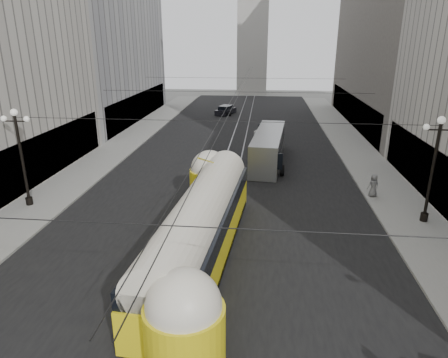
# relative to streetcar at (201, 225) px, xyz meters

# --- Properties ---
(road) EXTENTS (20.00, 85.00, 0.02)m
(road) POSITION_rel_streetcar_xyz_m (0.15, 19.91, -1.83)
(road) COLOR black
(road) RESTS_ON ground
(sidewalk_left) EXTENTS (4.00, 72.00, 0.15)m
(sidewalk_left) POSITION_rel_streetcar_xyz_m (-11.85, 23.41, -1.76)
(sidewalk_left) COLOR gray
(sidewalk_left) RESTS_ON ground
(sidewalk_right) EXTENTS (4.00, 72.00, 0.15)m
(sidewalk_right) POSITION_rel_streetcar_xyz_m (12.15, 23.41, -1.76)
(sidewalk_right) COLOR gray
(sidewalk_right) RESTS_ON ground
(rail_left) EXTENTS (0.12, 85.00, 0.04)m
(rail_left) POSITION_rel_streetcar_xyz_m (-0.60, 19.91, -1.83)
(rail_left) COLOR gray
(rail_left) RESTS_ON ground
(rail_right) EXTENTS (0.12, 85.00, 0.04)m
(rail_right) POSITION_rel_streetcar_xyz_m (0.90, 19.91, -1.83)
(rail_right) COLOR gray
(rail_right) RESTS_ON ground
(building_left_far) EXTENTS (12.60, 28.60, 28.60)m
(building_left_far) POSITION_rel_streetcar_xyz_m (-19.84, 35.41, 12.48)
(building_left_far) COLOR #999999
(building_left_far) RESTS_ON ground
(distant_tower) EXTENTS (6.00, 6.00, 31.36)m
(distant_tower) POSITION_rel_streetcar_xyz_m (0.15, 67.41, 13.14)
(distant_tower) COLOR #B2AFA8
(distant_tower) RESTS_ON ground
(lamppost_left_mid) EXTENTS (1.86, 0.44, 6.37)m
(lamppost_left_mid) POSITION_rel_streetcar_xyz_m (-12.45, 5.41, 1.91)
(lamppost_left_mid) COLOR black
(lamppost_left_mid) RESTS_ON sidewalk_left
(lamppost_right_mid) EXTENTS (1.86, 0.44, 6.37)m
(lamppost_right_mid) POSITION_rel_streetcar_xyz_m (12.75, 5.41, 1.91)
(lamppost_right_mid) COLOR black
(lamppost_right_mid) RESTS_ON sidewalk_right
(catenary) EXTENTS (25.00, 72.00, 0.23)m
(catenary) POSITION_rel_streetcar_xyz_m (0.27, 18.90, 4.05)
(catenary) COLOR black
(catenary) RESTS_ON ground
(streetcar) EXTENTS (3.82, 17.06, 3.75)m
(streetcar) POSITION_rel_streetcar_xyz_m (0.00, 0.00, 0.00)
(streetcar) COLOR yellow
(streetcar) RESTS_ON ground
(city_bus) EXTENTS (3.26, 11.15, 2.79)m
(city_bus) POSITION_rel_streetcar_xyz_m (3.39, 17.21, -0.31)
(city_bus) COLOR gray
(city_bus) RESTS_ON ground
(sedan_white_far) EXTENTS (3.33, 5.12, 1.50)m
(sedan_white_far) POSITION_rel_streetcar_xyz_m (3.51, 27.88, -1.15)
(sedan_white_far) COLOR silver
(sedan_white_far) RESTS_ON ground
(sedan_dark_far) EXTENTS (2.97, 4.48, 1.31)m
(sedan_dark_far) POSITION_rel_streetcar_xyz_m (-2.80, 41.34, -1.24)
(sedan_dark_far) COLOR black
(sedan_dark_far) RESTS_ON ground
(pedestrian_sidewalk_right) EXTENTS (0.90, 0.71, 1.61)m
(pedestrian_sidewalk_right) POSITION_rel_streetcar_xyz_m (10.65, 9.25, -0.88)
(pedestrian_sidewalk_right) COLOR slate
(pedestrian_sidewalk_right) RESTS_ON sidewalk_right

